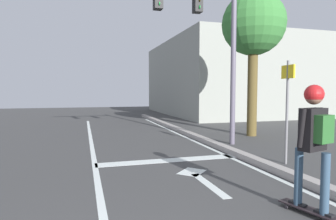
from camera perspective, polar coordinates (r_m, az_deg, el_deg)
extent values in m
cube|color=silver|center=(6.79, -14.20, -10.51)|extent=(0.12, 20.00, 0.01)
cube|color=silver|center=(7.65, 11.62, -8.86)|extent=(0.12, 20.00, 0.01)
cube|color=silver|center=(7.05, 0.15, -9.87)|extent=(3.44, 0.40, 0.01)
cube|color=silver|center=(5.36, 8.08, -14.35)|extent=(0.16, 1.40, 0.01)
cube|color=silver|center=(6.11, 4.70, -12.04)|extent=(0.71, 0.71, 0.01)
cube|color=#9D9691|center=(7.75, 13.28, -8.21)|extent=(0.24, 24.00, 0.14)
cube|color=black|center=(4.53, 26.20, -17.23)|extent=(0.41, 0.89, 0.02)
cube|color=#B2B2B7|center=(4.69, 23.02, -16.59)|extent=(0.17, 0.09, 0.01)
cylinder|color=#282429|center=(4.63, 22.29, -17.26)|extent=(0.04, 0.06, 0.05)
cylinder|color=#282429|center=(4.77, 23.70, -16.65)|extent=(0.04, 0.06, 0.05)
cube|color=#B2B2B7|center=(4.39, 29.62, -18.19)|extent=(0.17, 0.09, 0.01)
cylinder|color=#282429|center=(4.48, 30.22, -18.20)|extent=(0.04, 0.06, 0.05)
cylinder|color=#314A61|center=(4.50, 24.30, -11.84)|extent=(0.11, 0.11, 0.80)
cube|color=black|center=(4.62, 24.16, -16.45)|extent=(0.15, 0.25, 0.03)
cylinder|color=#314A61|center=(4.31, 28.52, -12.66)|extent=(0.11, 0.11, 0.80)
cube|color=black|center=(4.43, 28.35, -17.45)|extent=(0.15, 0.25, 0.03)
cube|color=black|center=(4.27, 26.63, -3.42)|extent=(0.41, 0.27, 0.56)
cylinder|color=black|center=(4.12, 24.82, -3.26)|extent=(0.07, 0.13, 0.52)
cylinder|color=black|center=(4.45, 27.67, -2.84)|extent=(0.07, 0.14, 0.52)
sphere|color=#8E5F4B|center=(4.24, 26.80, 2.44)|extent=(0.22, 0.22, 0.22)
sphere|color=red|center=(4.24, 26.81, 2.81)|extent=(0.25, 0.25, 0.25)
cube|color=#265C27|center=(4.20, 28.25, -3.31)|extent=(0.29, 0.20, 0.36)
cylinder|color=#5C5767|center=(9.26, 12.72, 8.83)|extent=(0.16, 0.16, 4.99)
cube|color=black|center=(9.09, 5.84, 20.47)|extent=(0.24, 0.28, 0.64)
cylinder|color=#3C3106|center=(8.96, 6.23, 20.72)|extent=(0.02, 0.10, 0.10)
cylinder|color=green|center=(8.90, 6.22, 19.49)|extent=(0.02, 0.10, 0.10)
cylinder|color=green|center=(8.54, -1.72, 20.21)|extent=(0.02, 0.10, 0.10)
cylinder|color=slate|center=(7.08, 22.37, -0.50)|extent=(0.06, 0.06, 2.35)
cube|color=yellow|center=(7.07, 22.56, 6.97)|extent=(0.07, 0.44, 0.30)
cylinder|color=brown|center=(11.13, 16.26, 3.85)|extent=(0.36, 0.36, 3.42)
sphere|color=#397D38|center=(11.40, 16.49, 15.99)|extent=(2.29, 2.29, 2.29)
cube|color=gray|center=(22.36, 12.67, 6.01)|extent=(10.30, 11.71, 5.15)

